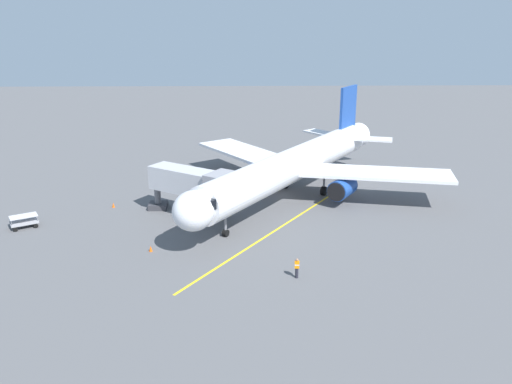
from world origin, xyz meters
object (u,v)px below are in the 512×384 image
Objects in this scene: airplane at (294,165)px; jet_bridge at (197,184)px; ground_crew_marshaller at (297,268)px; safety_cone_nose_right at (113,205)px; safety_cone_nose_left at (151,249)px; baggage_cart_near_nose at (24,221)px.

jet_bridge is (10.73, 6.40, -0.24)m from airplane.
safety_cone_nose_right is (18.88, -17.33, -0.61)m from ground_crew_marshaller.
airplane is at bearing -94.52° from ground_crew_marshaller.
airplane is at bearing -171.96° from safety_cone_nose_right.
safety_cone_nose_right is (20.48, 2.89, -3.73)m from airplane.
safety_cone_nose_left is at bearing 45.94° from airplane.
ground_crew_marshaller is at bearing 85.48° from airplane.
ground_crew_marshaller reaches higher than baggage_cart_near_nose.
safety_cone_nose_left is (14.33, 14.81, -3.73)m from airplane.
jet_bridge reaches higher than baggage_cart_near_nose.
airplane is at bearing -149.16° from jet_bridge.
jet_bridge reaches higher than ground_crew_marshaller.
baggage_cart_near_nose is (17.30, 2.32, -3.11)m from jet_bridge.
ground_crew_marshaller is 0.58× the size of baggage_cart_near_nose.
safety_cone_nose_left is at bearing 156.08° from baggage_cart_near_nose.
baggage_cart_near_nose is 14.99m from safety_cone_nose_left.
baggage_cart_near_nose is 5.37× the size of safety_cone_nose_right.
airplane is 21.02m from safety_cone_nose_right.
airplane is 20.94m from safety_cone_nose_left.
ground_crew_marshaller is at bearing 123.46° from jet_bridge.
jet_bridge is 3.57× the size of baggage_cart_near_nose.
safety_cone_nose_left is at bearing 117.32° from safety_cone_nose_right.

